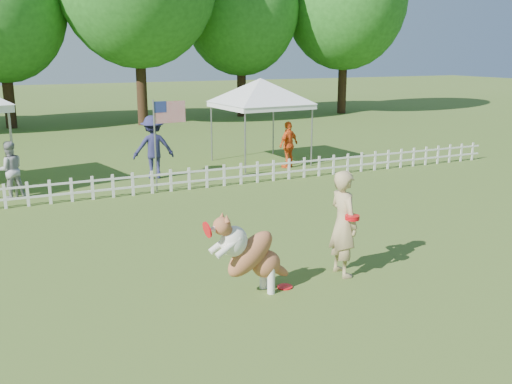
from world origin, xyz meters
TOP-DOWN VIEW (x-y plane):
  - ground at (0.00, 0.00)m, footprint 120.00×120.00m
  - picket_fence at (0.00, 7.00)m, footprint 22.00×0.08m
  - handler at (1.16, 0.30)m, footprint 0.44×0.65m
  - dog at (-0.52, 0.19)m, footprint 1.30×0.54m
  - frisbee_on_turf at (0.05, 0.21)m, footprint 0.30×0.30m
  - canopy_tent_right at (4.05, 9.55)m, footprint 2.78×2.78m
  - flag_pole at (-0.08, 7.18)m, footprint 0.92×0.17m
  - spectator_a at (-3.56, 8.07)m, footprint 0.78×0.65m
  - spectator_b at (0.29, 8.80)m, footprint 1.23×0.78m
  - spectator_c at (4.54, 8.52)m, footprint 0.93×0.68m
  - tree_center_left at (-3.00, 22.50)m, footprint 6.00×6.00m
  - tree_right at (9.00, 22.50)m, footprint 6.20×6.20m
  - tree_far_right at (15.00, 21.50)m, footprint 7.00×7.00m

SIDE VIEW (x-z plane):
  - ground at x=0.00m, z-range 0.00..0.00m
  - frisbee_on_turf at x=0.05m, z-range 0.00..0.02m
  - picket_fence at x=0.00m, z-range 0.00..0.60m
  - dog at x=-0.52m, z-range 0.00..1.31m
  - spectator_a at x=-3.56m, z-range 0.00..1.43m
  - spectator_c at x=4.54m, z-range 0.00..1.46m
  - handler at x=1.16m, z-range 0.00..1.75m
  - spectator_b at x=0.29m, z-range 0.00..1.81m
  - flag_pole at x=-0.08m, z-range 0.00..2.39m
  - canopy_tent_right at x=4.05m, z-range 0.00..2.69m
  - tree_center_left at x=-3.00m, z-range 0.00..9.80m
  - tree_right at x=9.00m, z-range 0.00..10.40m
  - tree_far_right at x=15.00m, z-range 0.00..11.40m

